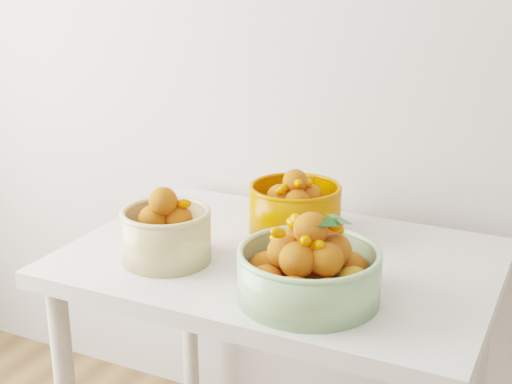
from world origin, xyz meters
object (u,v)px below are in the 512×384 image
table (280,291)px  bowl_orange (295,208)px  bowl_green (309,270)px  bowl_cream (166,233)px

table → bowl_orange: bearing=100.4°
table → bowl_green: 0.28m
table → bowl_cream: bearing=-147.9°
table → bowl_orange: 0.22m
table → bowl_orange: (-0.03, 0.15, 0.16)m
table → bowl_orange: size_ratio=3.67×
bowl_green → bowl_orange: 0.38m
table → bowl_cream: 0.31m
table → bowl_green: bowl_green is taller
table → bowl_green: bearing=-51.8°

